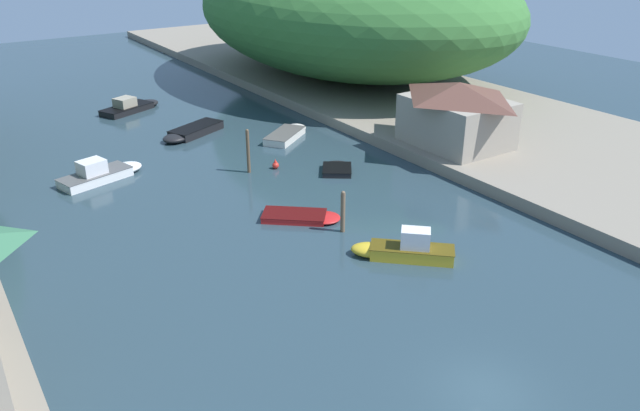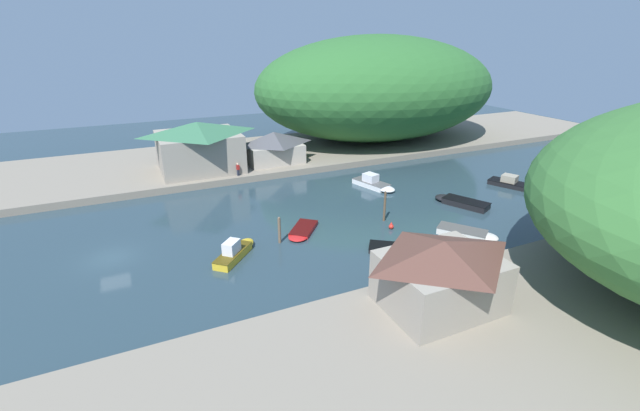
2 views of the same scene
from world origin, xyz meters
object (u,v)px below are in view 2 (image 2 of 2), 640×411
(right_bank_cottage, at_px, (441,273))
(boat_yellow_tender, at_px, (387,248))
(boat_mid_channel, at_px, (469,233))
(person_by_boathouse, at_px, (238,169))
(boat_cabin_cruiser, at_px, (302,231))
(boat_white_cruiser, at_px, (375,184))
(boat_open_rowboat, at_px, (236,251))
(boat_far_upstream, at_px, (515,184))
(person_on_quay, at_px, (238,168))
(waterfront_building, at_px, (199,145))
(boat_moored_right, at_px, (459,202))
(channel_buoy_near, at_px, (391,226))
(boathouse_shed, at_px, (274,147))

(right_bank_cottage, xyz_separation_m, boat_yellow_tender, (-9.79, 2.31, -3.26))
(boat_mid_channel, bearing_deg, person_by_boathouse, -93.52)
(person_by_boathouse, bearing_deg, boat_mid_channel, -66.01)
(boat_cabin_cruiser, xyz_separation_m, person_by_boathouse, (-17.97, -1.61, 1.69))
(boat_white_cruiser, bearing_deg, boat_open_rowboat, 10.76)
(boat_far_upstream, bearing_deg, person_on_quay, -52.80)
(boat_mid_channel, relative_size, boat_cabin_cruiser, 1.16)
(waterfront_building, relative_size, person_on_quay, 6.76)
(boat_mid_channel, xyz_separation_m, person_on_quay, (-25.83, -16.20, 1.57))
(boat_mid_channel, bearing_deg, waterfront_building, -92.56)
(boat_cabin_cruiser, distance_m, boat_moored_right, 19.54)
(boat_mid_channel, relative_size, person_by_boathouse, 3.43)
(boat_white_cruiser, distance_m, boat_open_rowboat, 23.40)
(waterfront_building, distance_m, person_by_boathouse, 6.83)
(right_bank_cottage, height_order, channel_buoy_near, right_bank_cottage)
(right_bank_cottage, height_order, boat_open_rowboat, right_bank_cottage)
(boat_far_upstream, xyz_separation_m, boat_open_rowboat, (2.92, -37.38, 0.10))
(waterfront_building, bearing_deg, boat_cabin_cruiser, 13.51)
(waterfront_building, height_order, person_by_boathouse, waterfront_building)
(right_bank_cottage, distance_m, person_by_boathouse, 34.73)
(channel_buoy_near, bearing_deg, boat_cabin_cruiser, -108.83)
(boat_mid_channel, height_order, person_on_quay, person_on_quay)
(boat_cabin_cruiser, bearing_deg, channel_buoy_near, -159.07)
(boat_white_cruiser, relative_size, person_by_boathouse, 3.91)
(boat_white_cruiser, relative_size, boat_yellow_tender, 1.78)
(right_bank_cottage, relative_size, person_on_quay, 4.84)
(boat_open_rowboat, bearing_deg, boathouse_shed, 106.10)
(boat_moored_right, relative_size, person_by_boathouse, 3.89)
(right_bank_cottage, distance_m, boat_far_upstream, 32.06)
(boat_mid_channel, xyz_separation_m, channel_buoy_near, (-4.69, -5.98, -0.01))
(waterfront_building, relative_size, boat_white_cruiser, 1.73)
(boat_moored_right, bearing_deg, person_by_boathouse, 113.86)
(boathouse_shed, xyz_separation_m, boat_moored_right, (22.79, 14.63, -2.87))
(boat_yellow_tender, bearing_deg, boat_cabin_cruiser, -103.70)
(person_on_quay, bearing_deg, boat_mid_channel, -35.22)
(boat_white_cruiser, relative_size, channel_buoy_near, 8.57)
(boat_mid_channel, bearing_deg, right_bank_cottage, 2.15)
(waterfront_building, xyz_separation_m, boat_mid_channel, (30.64, 20.12, -3.98))
(boat_yellow_tender, relative_size, boat_open_rowboat, 0.72)
(waterfront_building, relative_size, right_bank_cottage, 1.40)
(person_on_quay, bearing_deg, boat_yellow_tender, -50.87)
(boat_open_rowboat, relative_size, person_by_boathouse, 3.06)
(boat_mid_channel, relative_size, channel_buoy_near, 7.52)
(right_bank_cottage, relative_size, boat_yellow_tender, 2.20)
(boathouse_shed, relative_size, boat_open_rowboat, 1.63)
(right_bank_cottage, distance_m, boat_open_rowboat, 18.13)
(waterfront_building, distance_m, boat_far_upstream, 42.15)
(boat_cabin_cruiser, relative_size, person_by_boathouse, 2.96)
(boat_moored_right, relative_size, boat_yellow_tender, 1.77)
(right_bank_cottage, bearing_deg, person_by_boathouse, -171.70)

